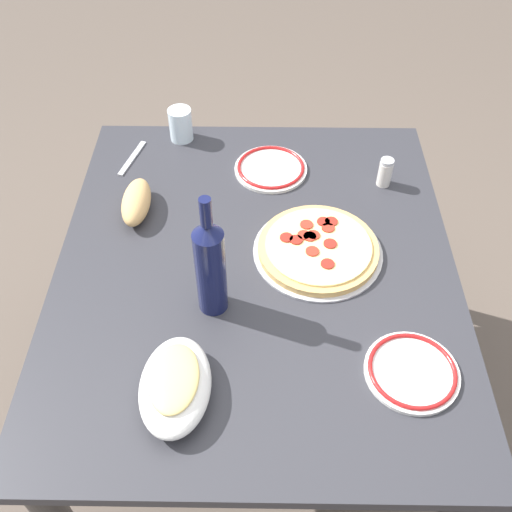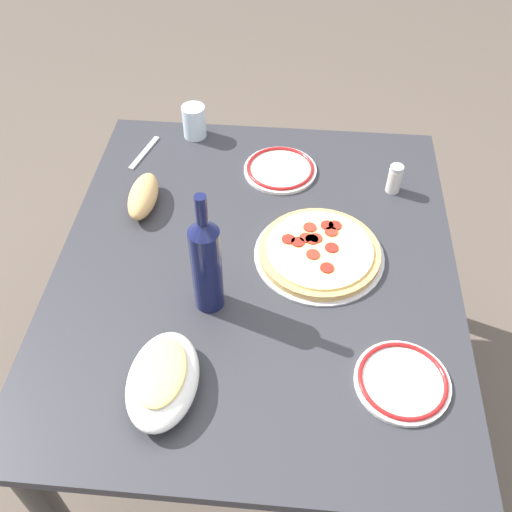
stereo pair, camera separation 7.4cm
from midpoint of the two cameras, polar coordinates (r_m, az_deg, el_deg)
ground_plane at (r=2.10m, az=1.05°, el=-14.45°), size 8.00×8.00×0.00m
dining_table at (r=1.58m, az=1.35°, el=-3.68°), size 1.19×1.02×0.74m
pepperoni_pizza at (r=1.51m, az=7.60°, el=0.36°), size 0.34×0.34×0.03m
baked_pasta_dish at (r=1.25m, az=-7.39°, el=-11.83°), size 0.24×0.15×0.08m
wine_bottle at (r=1.30m, az=-3.25°, el=-0.75°), size 0.07×0.07×0.34m
water_glass at (r=1.88m, az=-4.90°, el=12.91°), size 0.07×0.07×0.10m
side_plate_near at (r=1.75m, az=3.61°, el=8.43°), size 0.22×0.22×0.02m
side_plate_far at (r=1.32m, az=15.69°, el=-11.72°), size 0.21×0.21×0.02m
bread_loaf at (r=1.64m, az=-9.67°, el=5.75°), size 0.18×0.08×0.07m
spice_shaker at (r=1.72m, az=14.59°, el=7.27°), size 0.04×0.04×0.09m
fork_right at (r=1.85m, az=-9.69°, el=9.88°), size 0.17×0.06×0.00m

